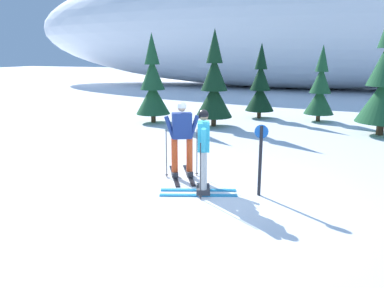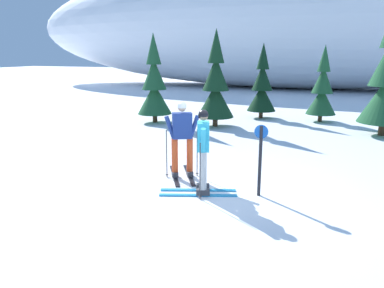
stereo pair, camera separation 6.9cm
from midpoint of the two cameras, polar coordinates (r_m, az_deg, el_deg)
name	(u,v)px [view 1 (the left image)]	position (r m, az deg, el deg)	size (l,w,h in m)	color
ground_plane	(217,196)	(7.99, 3.56, -7.78)	(120.00, 120.00, 0.00)	white
skier_navy_jacket	(182,138)	(8.85, -1.75, 0.95)	(1.16, 1.61, 1.82)	black
skier_cyan_jacket	(203,151)	(7.81, 1.41, -1.01)	(1.67, 0.91, 1.79)	#2893CC
pine_tree_far_left	(153,86)	(16.10, -6.08, 8.73)	(1.43, 1.43, 3.72)	#47301E
pine_tree_left	(214,86)	(15.17, 3.22, 8.67)	(1.48, 1.48, 3.83)	#47301E
pine_tree_center_left	(260,87)	(17.43, 10.13, 8.44)	(1.29, 1.29, 3.34)	#47301E
pine_tree_center_right	(320,90)	(17.17, 18.65, 7.74)	(1.25, 1.25, 3.25)	#47301E
snow_ridge_background	(290,24)	(33.29, 14.50, 17.15)	(48.06, 14.70, 10.38)	white
trail_marker_post	(260,156)	(7.85, 10.03, -1.80)	(0.28, 0.07, 1.50)	black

